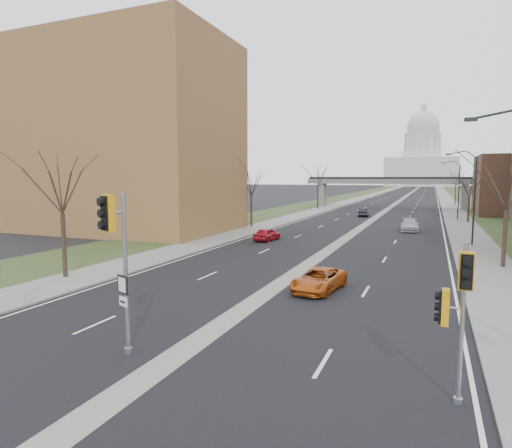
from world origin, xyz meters
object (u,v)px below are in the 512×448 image
Objects in this scene: car_right_mid at (410,225)px; signal_pole_median at (116,244)px; car_left_far at (364,212)px; signal_pole_right at (457,300)px; car_left_near at (267,234)px; car_right_near at (319,280)px.

signal_pole_median is at bearing -104.68° from car_right_mid.
signal_pole_median is 1.39× the size of car_left_far.
car_right_mid is at bearing 94.08° from signal_pole_right.
car_left_far is (-10.96, 58.47, -2.33)m from signal_pole_right.
signal_pole_right reaches higher than car_right_mid.
signal_pole_median is at bearing 106.30° from car_left_near.
signal_pole_right reaches higher than car_right_near.
car_right_near is at bearing 90.59° from signal_pole_median.
signal_pole_right is at bearing 126.21° from car_left_near.
car_left_near is at bearing 120.08° from signal_pole_right.
signal_pole_median reaches higher than car_right_mid.
car_right_near is (-6.46, 10.57, -2.40)m from signal_pole_right.
car_right_mid is at bearing 111.37° from car_left_far.
signal_pole_median is at bearing -103.12° from car_right_near.
car_left_far is (5.05, 31.11, 0.04)m from car_left_near.
car_left_far reaches higher than car_left_near.
signal_pole_right is 1.03× the size of car_right_near.
signal_pole_right is 59.53m from car_left_far.
car_left_near is at bearing 121.90° from signal_pole_median.
car_right_mid is (-3.10, 40.96, -2.31)m from signal_pole_right.
signal_pole_right is at bearing -50.82° from car_right_near.
car_left_near is 0.85× the size of car_right_near.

